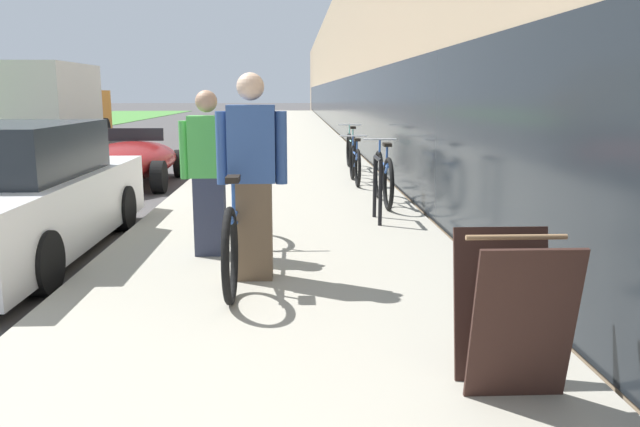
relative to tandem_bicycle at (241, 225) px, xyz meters
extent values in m
cube|color=#A39E8E|center=(0.39, 19.22, -0.49)|extent=(3.84, 70.00, 0.16)
cube|color=tan|center=(7.36, 27.22, 2.46)|extent=(10.00, 70.00, 6.06)
cube|color=#1E2328|center=(2.40, 27.22, 0.68)|extent=(0.10, 63.00, 2.20)
torus|color=black|center=(0.00, 1.10, -0.02)|extent=(0.06, 0.78, 0.78)
torus|color=black|center=(0.00, -1.07, -0.02)|extent=(0.06, 0.78, 0.78)
cylinder|color=#2D56A8|center=(0.00, 0.01, 0.21)|extent=(0.04, 1.84, 0.04)
cylinder|color=#2D56A8|center=(0.00, -0.42, 0.10)|extent=(0.04, 1.10, 0.36)
cylinder|color=#2D56A8|center=(0.00, -0.68, 0.37)|extent=(0.03, 0.03, 0.32)
cube|color=black|center=(0.00, -0.68, 0.54)|extent=(0.11, 0.22, 0.05)
cylinder|color=#2D56A8|center=(0.00, 0.92, 0.38)|extent=(0.03, 0.03, 0.34)
cylinder|color=silver|center=(0.00, 0.92, 0.55)|extent=(0.52, 0.03, 0.03)
cube|color=brown|center=(0.14, -0.38, 0.03)|extent=(0.34, 0.24, 0.88)
cube|color=#33518E|center=(0.14, -0.38, 0.80)|extent=(0.41, 0.24, 0.67)
cylinder|color=#33518E|center=(-0.12, -0.38, 0.77)|extent=(0.10, 0.10, 0.64)
cylinder|color=#33518E|center=(0.40, -0.38, 0.77)|extent=(0.10, 0.10, 0.64)
sphere|color=beige|center=(0.14, -0.38, 1.30)|extent=(0.24, 0.24, 0.24)
cube|color=#33384C|center=(-0.36, 0.49, -0.01)|extent=(0.31, 0.22, 0.81)
cube|color=#4CB74C|center=(-0.36, 0.49, 0.71)|extent=(0.38, 0.22, 0.62)
cylinder|color=#4CB74C|center=(-0.60, 0.49, 0.67)|extent=(0.10, 0.10, 0.59)
cylinder|color=#4CB74C|center=(-0.12, 0.49, 0.67)|extent=(0.10, 0.10, 0.59)
sphere|color=tan|center=(-0.36, 0.49, 1.16)|extent=(0.22, 0.22, 0.22)
cylinder|color=black|center=(1.60, 1.84, 0.00)|extent=(0.05, 0.05, 0.82)
cylinder|color=black|center=(1.60, 2.39, 0.00)|extent=(0.05, 0.05, 0.82)
cylinder|color=black|center=(1.60, 2.11, 0.41)|extent=(0.05, 0.55, 0.05)
torus|color=black|center=(1.86, 3.93, -0.03)|extent=(0.06, 0.76, 0.76)
torus|color=black|center=(1.86, 2.89, -0.03)|extent=(0.06, 0.76, 0.76)
cylinder|color=#2D56A8|center=(1.86, 3.41, 0.20)|extent=(0.04, 0.88, 0.04)
cylinder|color=#2D56A8|center=(1.86, 3.20, 0.09)|extent=(0.04, 0.54, 0.34)
cylinder|color=#2D56A8|center=(1.86, 3.08, 0.35)|extent=(0.03, 0.03, 0.31)
cube|color=black|center=(1.86, 3.08, 0.51)|extent=(0.11, 0.22, 0.05)
cylinder|color=#2D56A8|center=(1.86, 3.85, 0.36)|extent=(0.03, 0.03, 0.33)
cylinder|color=silver|center=(1.86, 3.85, 0.53)|extent=(0.52, 0.03, 0.03)
torus|color=black|center=(1.65, 6.14, -0.07)|extent=(0.06, 0.68, 0.68)
torus|color=black|center=(1.65, 5.13, -0.07)|extent=(0.06, 0.68, 0.68)
cylinder|color=#2D56A8|center=(1.65, 5.64, 0.14)|extent=(0.04, 0.86, 0.04)
cylinder|color=#2D56A8|center=(1.65, 5.43, 0.04)|extent=(0.04, 0.52, 0.31)
cylinder|color=#2D56A8|center=(1.65, 5.31, 0.28)|extent=(0.03, 0.03, 0.28)
cube|color=black|center=(1.65, 5.31, 0.42)|extent=(0.11, 0.22, 0.05)
cylinder|color=#2D56A8|center=(1.65, 6.06, 0.28)|extent=(0.03, 0.03, 0.30)
cylinder|color=silver|center=(1.65, 6.06, 0.43)|extent=(0.52, 0.03, 0.03)
torus|color=black|center=(1.77, 8.24, -0.03)|extent=(0.06, 0.77, 0.77)
torus|color=black|center=(1.77, 7.15, -0.03)|extent=(0.06, 0.77, 0.77)
cylinder|color=#7AD1C6|center=(1.77, 7.69, 0.20)|extent=(0.04, 0.93, 0.04)
cylinder|color=#7AD1C6|center=(1.77, 7.47, 0.09)|extent=(0.04, 0.56, 0.35)
cylinder|color=#7AD1C6|center=(1.77, 7.34, 0.36)|extent=(0.03, 0.03, 0.32)
cube|color=black|center=(1.77, 7.34, 0.52)|extent=(0.11, 0.22, 0.05)
cylinder|color=#7AD1C6|center=(1.77, 8.15, 0.37)|extent=(0.03, 0.03, 0.34)
cylinder|color=silver|center=(1.77, 8.15, 0.54)|extent=(0.52, 0.03, 0.03)
cube|color=#331E19|center=(1.72, -2.78, 0.03)|extent=(0.56, 0.20, 0.89)
cube|color=#331E19|center=(1.72, -2.42, 0.03)|extent=(0.56, 0.20, 0.89)
cylinder|color=#93704C|center=(1.72, -2.60, 0.47)|extent=(0.56, 0.03, 0.03)
cube|color=white|center=(-2.63, 1.03, -0.04)|extent=(1.83, 4.56, 0.76)
cube|color=#1E2328|center=(-2.63, 1.03, 0.63)|extent=(1.58, 2.28, 0.57)
cylinder|color=black|center=(-1.78, 2.40, -0.27)|extent=(0.22, 0.60, 0.60)
cylinder|color=black|center=(-1.78, -0.34, -0.27)|extent=(0.22, 0.60, 0.60)
ellipsoid|color=maroon|center=(-2.78, 6.67, -0.08)|extent=(1.75, 3.84, 0.72)
cube|color=#1E2328|center=(-2.78, 7.15, 0.40)|extent=(1.22, 0.04, 0.26)
cylinder|color=black|center=(-3.60, 7.79, -0.27)|extent=(0.22, 0.60, 0.60)
cylinder|color=black|center=(-1.96, 7.79, -0.27)|extent=(0.22, 0.60, 0.60)
cylinder|color=black|center=(-3.60, 5.56, -0.27)|extent=(0.22, 0.60, 0.60)
cylinder|color=black|center=(-1.96, 5.56, -0.27)|extent=(0.22, 0.60, 0.60)
cube|color=orange|center=(-8.04, 19.50, 0.50)|extent=(2.24, 1.51, 1.68)
cube|color=silver|center=(-8.04, 16.47, 0.95)|extent=(2.43, 4.54, 2.58)
cylinder|color=black|center=(-9.15, 19.10, -0.15)|extent=(0.28, 0.84, 0.84)
cylinder|color=black|center=(-6.92, 19.10, -0.15)|extent=(0.28, 0.84, 0.84)
cylinder|color=black|center=(-9.15, 15.56, -0.15)|extent=(0.28, 0.84, 0.84)
cylinder|color=black|center=(-6.92, 15.56, -0.15)|extent=(0.28, 0.84, 0.84)
camera|label=1|loc=(0.51, -5.87, 1.24)|focal=35.00mm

